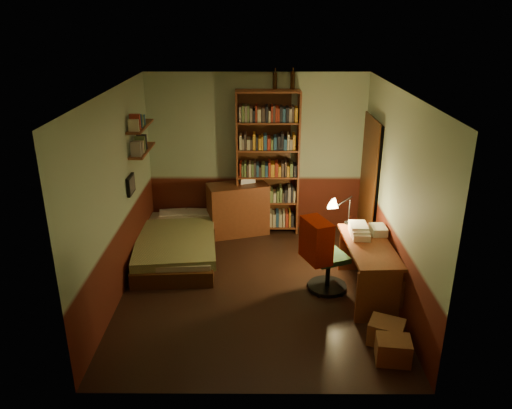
{
  "coord_description": "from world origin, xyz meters",
  "views": [
    {
      "loc": [
        0.03,
        -5.85,
        3.49
      ],
      "look_at": [
        0.0,
        0.25,
        1.1
      ],
      "focal_mm": 35.0,
      "sensor_mm": 36.0,
      "label": 1
    }
  ],
  "objects_px": {
    "bed": "(177,236)",
    "desk_lamp": "(350,205)",
    "dresser": "(238,209)",
    "desk": "(367,269)",
    "office_chair": "(329,257)",
    "cardboard_box_a": "(393,350)",
    "mini_stereo": "(246,178)",
    "cardboard_box_b": "(386,332)",
    "bookshelf": "(267,164)"
  },
  "relations": [
    {
      "from": "bookshelf",
      "to": "desk_lamp",
      "type": "relative_size",
      "value": 4.17
    },
    {
      "from": "bed",
      "to": "bookshelf",
      "type": "height_order",
      "value": "bookshelf"
    },
    {
      "from": "dresser",
      "to": "bookshelf",
      "type": "relative_size",
      "value": 0.41
    },
    {
      "from": "desk",
      "to": "cardboard_box_a",
      "type": "height_order",
      "value": "desk"
    },
    {
      "from": "desk",
      "to": "cardboard_box_b",
      "type": "distance_m",
      "value": 1.06
    },
    {
      "from": "bookshelf",
      "to": "cardboard_box_b",
      "type": "bearing_deg",
      "value": -69.14
    },
    {
      "from": "bed",
      "to": "dresser",
      "type": "bearing_deg",
      "value": 38.3
    },
    {
      "from": "cardboard_box_a",
      "to": "mini_stereo",
      "type": "bearing_deg",
      "value": 115.68
    },
    {
      "from": "bed",
      "to": "cardboard_box_b",
      "type": "distance_m",
      "value": 3.42
    },
    {
      "from": "bookshelf",
      "to": "bed",
      "type": "bearing_deg",
      "value": -149.33
    },
    {
      "from": "cardboard_box_a",
      "to": "desk",
      "type": "bearing_deg",
      "value": 90.83
    },
    {
      "from": "bookshelf",
      "to": "desk",
      "type": "relative_size",
      "value": 1.76
    },
    {
      "from": "desk",
      "to": "cardboard_box_a",
      "type": "distance_m",
      "value": 1.37
    },
    {
      "from": "dresser",
      "to": "cardboard_box_b",
      "type": "bearing_deg",
      "value": -76.14
    },
    {
      "from": "mini_stereo",
      "to": "desk",
      "type": "height_order",
      "value": "mini_stereo"
    },
    {
      "from": "bookshelf",
      "to": "cardboard_box_a",
      "type": "relative_size",
      "value": 6.58
    },
    {
      "from": "office_chair",
      "to": "cardboard_box_b",
      "type": "height_order",
      "value": "office_chair"
    },
    {
      "from": "desk",
      "to": "mini_stereo",
      "type": "bearing_deg",
      "value": 125.6
    },
    {
      "from": "desk_lamp",
      "to": "cardboard_box_b",
      "type": "relative_size",
      "value": 1.51
    },
    {
      "from": "dresser",
      "to": "desk",
      "type": "xyz_separation_m",
      "value": [
        1.75,
        -1.91,
        -0.07
      ]
    },
    {
      "from": "mini_stereo",
      "to": "cardboard_box_a",
      "type": "distance_m",
      "value": 3.84
    },
    {
      "from": "mini_stereo",
      "to": "bookshelf",
      "type": "height_order",
      "value": "bookshelf"
    },
    {
      "from": "dresser",
      "to": "desk_lamp",
      "type": "xyz_separation_m",
      "value": [
        1.59,
        -1.24,
        0.57
      ]
    },
    {
      "from": "mini_stereo",
      "to": "desk",
      "type": "xyz_separation_m",
      "value": [
        1.61,
        -2.04,
        -0.56
      ]
    },
    {
      "from": "mini_stereo",
      "to": "cardboard_box_b",
      "type": "xyz_separation_m",
      "value": [
        1.63,
        -3.07,
        -0.79
      ]
    },
    {
      "from": "dresser",
      "to": "cardboard_box_a",
      "type": "distance_m",
      "value": 3.72
    },
    {
      "from": "mini_stereo",
      "to": "bookshelf",
      "type": "distance_m",
      "value": 0.43
    },
    {
      "from": "desk_lamp",
      "to": "office_chair",
      "type": "distance_m",
      "value": 0.83
    },
    {
      "from": "mini_stereo",
      "to": "dresser",
      "type": "bearing_deg",
      "value": -160.25
    },
    {
      "from": "bed",
      "to": "desk_lamp",
      "type": "height_order",
      "value": "desk_lamp"
    },
    {
      "from": "bed",
      "to": "office_chair",
      "type": "xyz_separation_m",
      "value": [
        2.14,
        -1.0,
        0.17
      ]
    },
    {
      "from": "dresser",
      "to": "desk_lamp",
      "type": "relative_size",
      "value": 1.7
    },
    {
      "from": "mini_stereo",
      "to": "office_chair",
      "type": "height_order",
      "value": "mini_stereo"
    },
    {
      "from": "bookshelf",
      "to": "office_chair",
      "type": "distance_m",
      "value": 2.15
    },
    {
      "from": "dresser",
      "to": "desk_lamp",
      "type": "bearing_deg",
      "value": -55.12
    },
    {
      "from": "cardboard_box_a",
      "to": "bed",
      "type": "bearing_deg",
      "value": 137.06
    },
    {
      "from": "desk",
      "to": "cardboard_box_b",
      "type": "bearing_deg",
      "value": -91.5
    },
    {
      "from": "dresser",
      "to": "desk",
      "type": "height_order",
      "value": "dresser"
    },
    {
      "from": "mini_stereo",
      "to": "office_chair",
      "type": "distance_m",
      "value": 2.27
    },
    {
      "from": "bed",
      "to": "desk",
      "type": "bearing_deg",
      "value": -26.66
    },
    {
      "from": "dresser",
      "to": "desk",
      "type": "bearing_deg",
      "value": -64.69
    },
    {
      "from": "office_chair",
      "to": "desk",
      "type": "bearing_deg",
      "value": -36.2
    },
    {
      "from": "bookshelf",
      "to": "desk_lamp",
      "type": "distance_m",
      "value": 1.74
    },
    {
      "from": "desk",
      "to": "office_chair",
      "type": "relative_size",
      "value": 1.41
    },
    {
      "from": "desk",
      "to": "cardboard_box_a",
      "type": "bearing_deg",
      "value": -91.87
    },
    {
      "from": "office_chair",
      "to": "cardboard_box_b",
      "type": "distance_m",
      "value": 1.3
    },
    {
      "from": "bookshelf",
      "to": "desk_lamp",
      "type": "xyz_separation_m",
      "value": [
        1.11,
        -1.33,
        -0.18
      ]
    },
    {
      "from": "bed",
      "to": "bookshelf",
      "type": "relative_size",
      "value": 0.87
    },
    {
      "from": "dresser",
      "to": "office_chair",
      "type": "xyz_separation_m",
      "value": [
        1.26,
        -1.79,
        0.05
      ]
    },
    {
      "from": "desk_lamp",
      "to": "cardboard_box_a",
      "type": "relative_size",
      "value": 1.58
    }
  ]
}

